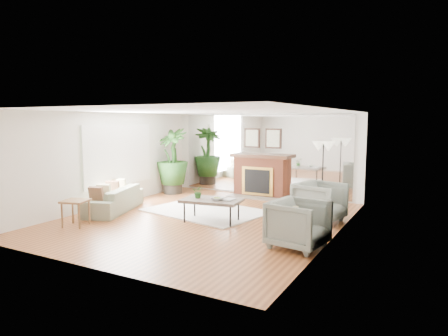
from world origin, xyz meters
The scene contains 18 objects.
ground centered at (0.00, 0.00, 0.00)m, with size 7.00×7.00×0.00m, color brown.
wall_left centered at (-2.99, 0.00, 1.25)m, with size 0.02×7.00×2.50m, color silver.
wall_right centered at (2.99, 0.00, 1.25)m, with size 0.02×7.00×2.50m, color silver.
wall_back centered at (0.00, 3.49, 1.25)m, with size 6.00×0.02×2.50m, color silver.
mirror_panel centered at (0.00, 3.47, 1.25)m, with size 5.40×0.04×2.40m, color silver.
window_panel centered at (-2.96, 0.40, 1.35)m, with size 0.04×2.40×1.50m, color #B2E09E.
fireplace centered at (0.00, 3.26, 0.66)m, with size 1.85×0.83×2.05m.
area_rug centered at (-0.36, 0.68, 0.02)m, with size 2.83×2.02×0.03m, color white.
coffee_table centered at (0.29, -0.14, 0.48)m, with size 1.41×0.94×0.53m.
sofa centered at (-2.45, -0.38, 0.30)m, with size 2.07×0.81×0.60m, color gray.
armchair_back centered at (2.42, 1.07, 0.45)m, with size 0.96×0.99×0.90m, color gray.
armchair_front centered at (2.59, -0.98, 0.43)m, with size 0.93×0.95×0.87m, color gray.
side_table centered at (-2.12, -1.86, 0.48)m, with size 0.63×0.63×0.58m.
potted_ficus centered at (-2.60, 2.38, 1.09)m, with size 1.11×1.11×2.04m.
floor_lamp centered at (2.12, 2.42, 1.49)m, with size 0.57×0.32×1.75m.
tabletop_plant centered at (-0.03, -0.18, 0.67)m, with size 0.26×0.22×0.29m, color #2C5920.
fruit_bowl centered at (0.47, -0.20, 0.56)m, with size 0.29×0.29×0.07m, color brown.
book centered at (0.56, -0.03, 0.54)m, with size 0.22×0.30×0.02m, color brown.
Camera 1 is at (4.75, -7.77, 2.28)m, focal length 32.00 mm.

